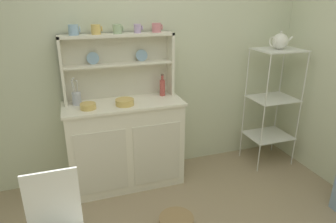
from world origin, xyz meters
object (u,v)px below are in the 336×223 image
(bakers_rack, at_px, (273,95))
(porcelain_teapot, at_px, (280,41))
(hutch_cabinet, at_px, (126,143))
(bowl_mixing_large, at_px, (88,106))
(hutch_shelf_unit, at_px, (118,61))
(cup_sky_0, at_px, (74,30))
(utensil_jar, at_px, (77,98))
(jam_bottle, at_px, (162,87))

(bakers_rack, distance_m, porcelain_teapot, 0.56)
(hutch_cabinet, bearing_deg, bowl_mixing_large, -167.07)
(hutch_shelf_unit, height_order, cup_sky_0, cup_sky_0)
(hutch_shelf_unit, bearing_deg, utensil_jar, -168.14)
(hutch_shelf_unit, height_order, jam_bottle, hutch_shelf_unit)
(utensil_jar, bearing_deg, bowl_mixing_large, -60.49)
(bakers_rack, relative_size, cup_sky_0, 12.98)
(bowl_mixing_large, xyz_separation_m, porcelain_teapot, (1.91, 0.00, 0.47))
(cup_sky_0, relative_size, bowl_mixing_large, 0.73)
(cup_sky_0, bearing_deg, hutch_shelf_unit, 6.30)
(hutch_cabinet, height_order, utensil_jar, utensil_jar)
(hutch_shelf_unit, relative_size, porcelain_teapot, 4.13)
(hutch_cabinet, xyz_separation_m, bowl_mixing_large, (-0.32, -0.07, 0.44))
(jam_bottle, height_order, porcelain_teapot, porcelain_teapot)
(porcelain_teapot, bearing_deg, cup_sky_0, 174.29)
(hutch_cabinet, xyz_separation_m, cup_sky_0, (-0.36, 0.12, 1.06))
(hutch_cabinet, height_order, jam_bottle, jam_bottle)
(jam_bottle, bearing_deg, bakers_rack, -7.65)
(hutch_shelf_unit, distance_m, bowl_mixing_large, 0.52)
(bowl_mixing_large, bearing_deg, hutch_cabinet, 12.93)
(bakers_rack, distance_m, cup_sky_0, 2.09)
(bowl_mixing_large, relative_size, jam_bottle, 0.63)
(bowl_mixing_large, xyz_separation_m, jam_bottle, (0.72, 0.16, 0.06))
(bakers_rack, relative_size, bowl_mixing_large, 9.43)
(bakers_rack, relative_size, utensil_jar, 5.02)
(utensil_jar, bearing_deg, cup_sky_0, 48.15)
(hutch_shelf_unit, relative_size, cup_sky_0, 10.43)
(bowl_mixing_large, distance_m, jam_bottle, 0.74)
(hutch_cabinet, xyz_separation_m, hutch_shelf_unit, (0.00, 0.16, 0.77))
(hutch_cabinet, xyz_separation_m, utensil_jar, (-0.40, 0.08, 0.48))
(bowl_mixing_large, bearing_deg, bakers_rack, 0.01)
(cup_sky_0, relative_size, porcelain_teapot, 0.40)
(hutch_shelf_unit, relative_size, bowl_mixing_large, 7.58)
(bowl_mixing_large, relative_size, utensil_jar, 0.53)
(hutch_shelf_unit, bearing_deg, bakers_rack, -8.43)
(hutch_shelf_unit, height_order, utensil_jar, hutch_shelf_unit)
(utensil_jar, distance_m, porcelain_teapot, 2.05)
(hutch_shelf_unit, bearing_deg, bowl_mixing_large, -143.55)
(bakers_rack, xyz_separation_m, bowl_mixing_large, (-1.91, -0.00, 0.09))
(porcelain_teapot, bearing_deg, jam_bottle, 172.34)
(bakers_rack, bearing_deg, cup_sky_0, 174.29)
(jam_bottle, height_order, utensil_jar, utensil_jar)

